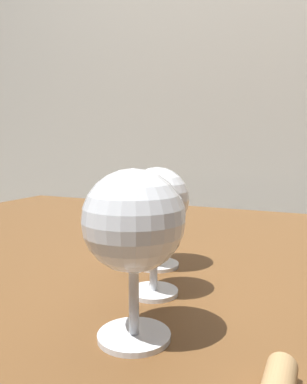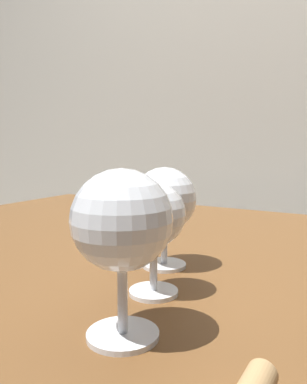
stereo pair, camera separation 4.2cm
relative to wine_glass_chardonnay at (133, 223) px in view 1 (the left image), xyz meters
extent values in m
cube|color=beige|center=(0.00, 1.33, 0.49)|extent=(5.00, 0.08, 2.60)
cube|color=brown|center=(0.00, 0.30, -0.12)|extent=(1.46, 0.85, 0.03)
cylinder|color=brown|center=(-0.67, 0.66, -0.47)|extent=(0.06, 0.06, 0.68)
cylinder|color=white|center=(0.00, 0.00, -0.10)|extent=(0.07, 0.07, 0.00)
cylinder|color=white|center=(0.00, 0.00, -0.06)|extent=(0.01, 0.01, 0.07)
sphere|color=white|center=(0.00, 0.00, 0.00)|extent=(0.09, 0.09, 0.09)
ellipsoid|color=#EACC66|center=(0.00, 0.00, 0.00)|extent=(0.08, 0.08, 0.04)
cylinder|color=white|center=(-0.03, 0.10, -0.10)|extent=(0.06, 0.06, 0.00)
cylinder|color=white|center=(-0.03, 0.10, -0.07)|extent=(0.01, 0.01, 0.06)
sphere|color=white|center=(-0.03, 0.10, -0.01)|extent=(0.07, 0.07, 0.07)
ellipsoid|color=pink|center=(-0.03, 0.10, -0.01)|extent=(0.06, 0.06, 0.04)
cylinder|color=white|center=(-0.06, 0.19, -0.10)|extent=(0.06, 0.06, 0.00)
cylinder|color=white|center=(-0.06, 0.19, -0.07)|extent=(0.01, 0.01, 0.06)
sphere|color=white|center=(-0.06, 0.19, -0.01)|extent=(0.09, 0.09, 0.09)
ellipsoid|color=gold|center=(-0.06, 0.19, -0.01)|extent=(0.08, 0.08, 0.03)
cylinder|color=tan|center=(0.13, -0.03, -0.09)|extent=(0.02, 0.04, 0.02)
camera|label=1|loc=(0.15, -0.28, 0.07)|focal=35.71mm
camera|label=2|loc=(0.19, -0.26, 0.07)|focal=35.71mm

